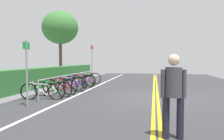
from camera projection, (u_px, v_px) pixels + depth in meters
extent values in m
cube|color=#353538|center=(156.00, 98.00, 8.75)|extent=(30.23, 10.72, 0.05)
cube|color=gold|center=(158.00, 97.00, 8.74)|extent=(27.20, 0.10, 0.00)
cube|color=gold|center=(154.00, 97.00, 8.77)|extent=(27.20, 0.10, 0.00)
cube|color=white|center=(78.00, 95.00, 9.42)|extent=(27.20, 0.12, 0.00)
cylinder|color=#9EA0A5|center=(38.00, 91.00, 7.76)|extent=(0.05, 0.05, 0.79)
cylinder|color=#9EA0A5|center=(58.00, 86.00, 9.32)|extent=(0.05, 0.05, 0.79)
cylinder|color=#9EA0A5|center=(72.00, 82.00, 10.88)|extent=(0.05, 0.05, 0.79)
cylinder|color=#9EA0A5|center=(82.00, 79.00, 12.43)|extent=(0.05, 0.05, 0.79)
cylinder|color=#9EA0A5|center=(90.00, 77.00, 13.99)|extent=(0.05, 0.05, 0.79)
cylinder|color=#9EA0A5|center=(71.00, 75.00, 10.86)|extent=(6.36, 0.04, 0.04)
torus|color=black|center=(29.00, 91.00, 8.23)|extent=(0.20, 0.68, 0.69)
torus|color=black|center=(57.00, 91.00, 8.25)|extent=(0.20, 0.68, 0.69)
cylinder|color=white|center=(39.00, 89.00, 8.23)|extent=(0.17, 0.60, 0.47)
cylinder|color=white|center=(41.00, 84.00, 8.23)|extent=(0.19, 0.72, 0.07)
cylinder|color=white|center=(49.00, 90.00, 8.24)|extent=(0.07, 0.18, 0.42)
cylinder|color=white|center=(52.00, 93.00, 8.25)|extent=(0.12, 0.38, 0.18)
cylinder|color=white|center=(54.00, 88.00, 8.24)|extent=(0.09, 0.26, 0.29)
cylinder|color=white|center=(30.00, 88.00, 8.22)|extent=(0.07, 0.15, 0.31)
cube|color=black|center=(50.00, 84.00, 8.23)|extent=(0.12, 0.21, 0.05)
cylinder|color=white|center=(32.00, 82.00, 8.22)|extent=(0.46, 0.13, 0.03)
torus|color=black|center=(41.00, 89.00, 9.04)|extent=(0.09, 0.68, 0.68)
torus|color=black|center=(65.00, 90.00, 8.78)|extent=(0.09, 0.68, 0.68)
cylinder|color=#198C38|center=(50.00, 87.00, 8.94)|extent=(0.07, 0.62, 0.47)
cylinder|color=#198C38|center=(51.00, 82.00, 8.91)|extent=(0.07, 0.74, 0.07)
cylinder|color=#198C38|center=(58.00, 88.00, 8.85)|extent=(0.04, 0.18, 0.42)
cylinder|color=#198C38|center=(60.00, 91.00, 8.83)|extent=(0.05, 0.39, 0.17)
cylinder|color=#198C38|center=(62.00, 86.00, 8.80)|extent=(0.05, 0.27, 0.29)
cylinder|color=#198C38|center=(42.00, 85.00, 9.02)|extent=(0.04, 0.14, 0.31)
cube|color=black|center=(59.00, 82.00, 8.82)|extent=(0.09, 0.20, 0.05)
cylinder|color=#198C38|center=(43.00, 81.00, 9.00)|extent=(0.46, 0.05, 0.03)
torus|color=black|center=(50.00, 86.00, 9.64)|extent=(0.11, 0.74, 0.74)
torus|color=black|center=(70.00, 87.00, 9.36)|extent=(0.11, 0.74, 0.74)
cylinder|color=red|center=(57.00, 85.00, 9.53)|extent=(0.08, 0.59, 0.50)
cylinder|color=red|center=(58.00, 80.00, 9.50)|extent=(0.09, 0.70, 0.07)
cylinder|color=red|center=(64.00, 85.00, 9.44)|extent=(0.05, 0.17, 0.45)
cylinder|color=red|center=(66.00, 89.00, 9.41)|extent=(0.07, 0.38, 0.19)
cylinder|color=red|center=(68.00, 84.00, 9.38)|extent=(0.06, 0.26, 0.31)
cylinder|color=red|center=(50.00, 83.00, 9.62)|extent=(0.05, 0.14, 0.33)
cube|color=black|center=(65.00, 80.00, 9.41)|extent=(0.10, 0.21, 0.05)
cylinder|color=red|center=(51.00, 78.00, 9.60)|extent=(0.46, 0.06, 0.03)
torus|color=black|center=(57.00, 84.00, 10.31)|extent=(0.12, 0.77, 0.76)
torus|color=black|center=(79.00, 85.00, 10.18)|extent=(0.12, 0.77, 0.76)
cylinder|color=purple|center=(65.00, 83.00, 10.25)|extent=(0.09, 0.62, 0.52)
cylinder|color=purple|center=(67.00, 78.00, 10.24)|extent=(0.10, 0.74, 0.07)
cylinder|color=purple|center=(73.00, 83.00, 10.21)|extent=(0.05, 0.18, 0.47)
cylinder|color=purple|center=(75.00, 86.00, 10.21)|extent=(0.07, 0.39, 0.19)
cylinder|color=purple|center=(76.00, 81.00, 10.19)|extent=(0.06, 0.27, 0.32)
cylinder|color=purple|center=(58.00, 81.00, 10.29)|extent=(0.05, 0.14, 0.35)
cube|color=black|center=(74.00, 78.00, 10.19)|extent=(0.10, 0.21, 0.05)
cylinder|color=purple|center=(59.00, 76.00, 10.27)|extent=(0.46, 0.07, 0.03)
torus|color=black|center=(60.00, 83.00, 10.96)|extent=(0.09, 0.72, 0.72)
torus|color=black|center=(78.00, 84.00, 10.71)|extent=(0.09, 0.72, 0.72)
cylinder|color=white|center=(66.00, 82.00, 10.86)|extent=(0.07, 0.57, 0.49)
cylinder|color=white|center=(67.00, 78.00, 10.83)|extent=(0.07, 0.68, 0.07)
cylinder|color=white|center=(72.00, 82.00, 10.78)|extent=(0.04, 0.17, 0.44)
cylinder|color=white|center=(74.00, 85.00, 10.76)|extent=(0.06, 0.36, 0.18)
cylinder|color=white|center=(76.00, 81.00, 10.73)|extent=(0.05, 0.25, 0.30)
cylinder|color=white|center=(61.00, 80.00, 10.94)|extent=(0.04, 0.14, 0.33)
cube|color=black|center=(74.00, 78.00, 10.75)|extent=(0.09, 0.20, 0.05)
cylinder|color=white|center=(61.00, 76.00, 10.91)|extent=(0.46, 0.05, 0.03)
torus|color=black|center=(69.00, 82.00, 11.45)|extent=(0.24, 0.70, 0.71)
torus|color=black|center=(88.00, 82.00, 11.52)|extent=(0.24, 0.70, 0.71)
cylinder|color=#1947B7|center=(76.00, 81.00, 11.47)|extent=(0.18, 0.55, 0.49)
cylinder|color=#1947B7|center=(77.00, 77.00, 11.47)|extent=(0.21, 0.65, 0.07)
cylinder|color=#1947B7|center=(82.00, 81.00, 11.50)|extent=(0.08, 0.17, 0.44)
cylinder|color=#1947B7|center=(84.00, 84.00, 11.51)|extent=(0.13, 0.35, 0.18)
cylinder|color=#1947B7|center=(86.00, 80.00, 11.51)|extent=(0.10, 0.24, 0.30)
cylinder|color=#1947B7|center=(70.00, 79.00, 11.45)|extent=(0.07, 0.14, 0.32)
cube|color=black|center=(84.00, 77.00, 11.49)|extent=(0.13, 0.21, 0.05)
cylinder|color=#1947B7|center=(71.00, 76.00, 11.44)|extent=(0.45, 0.15, 0.03)
torus|color=black|center=(73.00, 81.00, 12.36)|extent=(0.08, 0.71, 0.71)
torus|color=black|center=(90.00, 81.00, 12.12)|extent=(0.08, 0.71, 0.71)
cylinder|color=red|center=(79.00, 79.00, 12.26)|extent=(0.06, 0.58, 0.48)
cylinder|color=red|center=(81.00, 76.00, 12.24)|extent=(0.06, 0.69, 0.07)
cylinder|color=red|center=(85.00, 80.00, 12.18)|extent=(0.04, 0.17, 0.43)
cylinder|color=red|center=(87.00, 82.00, 12.16)|extent=(0.05, 0.37, 0.18)
cylinder|color=red|center=(88.00, 79.00, 12.14)|extent=(0.05, 0.25, 0.30)
cylinder|color=red|center=(74.00, 78.00, 12.34)|extent=(0.04, 0.14, 0.32)
cube|color=black|center=(86.00, 76.00, 12.16)|extent=(0.09, 0.20, 0.05)
cylinder|color=red|center=(75.00, 75.00, 12.32)|extent=(0.46, 0.05, 0.03)
torus|color=black|center=(75.00, 80.00, 12.92)|extent=(0.09, 0.71, 0.70)
torus|color=black|center=(90.00, 80.00, 12.68)|extent=(0.09, 0.71, 0.70)
cylinder|color=purple|center=(81.00, 79.00, 12.83)|extent=(0.07, 0.56, 0.48)
cylinder|color=purple|center=(82.00, 75.00, 12.80)|extent=(0.07, 0.66, 0.07)
cylinder|color=purple|center=(86.00, 79.00, 12.74)|extent=(0.04, 0.16, 0.43)
cylinder|color=purple|center=(88.00, 81.00, 12.72)|extent=(0.06, 0.36, 0.18)
cylinder|color=purple|center=(88.00, 78.00, 12.70)|extent=(0.05, 0.24, 0.30)
cylinder|color=purple|center=(76.00, 77.00, 12.90)|extent=(0.04, 0.13, 0.32)
cube|color=black|center=(87.00, 75.00, 12.72)|extent=(0.09, 0.20, 0.05)
cylinder|color=purple|center=(77.00, 74.00, 12.88)|extent=(0.46, 0.05, 0.03)
torus|color=black|center=(80.00, 78.00, 13.68)|extent=(0.07, 0.76, 0.75)
torus|color=black|center=(95.00, 79.00, 13.46)|extent=(0.07, 0.76, 0.75)
cylinder|color=white|center=(86.00, 77.00, 13.59)|extent=(0.05, 0.58, 0.52)
cylinder|color=white|center=(87.00, 74.00, 13.57)|extent=(0.05, 0.69, 0.07)
cylinder|color=white|center=(91.00, 77.00, 13.52)|extent=(0.04, 0.17, 0.46)
cylinder|color=white|center=(93.00, 80.00, 13.50)|extent=(0.04, 0.37, 0.19)
cylinder|color=white|center=(94.00, 76.00, 13.48)|extent=(0.04, 0.25, 0.32)
cylinder|color=white|center=(81.00, 76.00, 13.66)|extent=(0.04, 0.14, 0.34)
cube|color=black|center=(92.00, 73.00, 13.49)|extent=(0.08, 0.20, 0.05)
cylinder|color=white|center=(82.00, 72.00, 13.64)|extent=(0.46, 0.04, 0.03)
cylinder|color=#1E1E2D|center=(180.00, 118.00, 4.12)|extent=(0.14, 0.14, 0.82)
cylinder|color=#1E1E2D|center=(166.00, 118.00, 4.15)|extent=(0.14, 0.14, 0.82)
cylinder|color=#3F3F47|center=(174.00, 82.00, 4.10)|extent=(0.32, 0.32, 0.58)
sphere|color=beige|center=(174.00, 60.00, 4.08)|extent=(0.22, 0.22, 0.22)
cylinder|color=#3F3F47|center=(184.00, 84.00, 4.09)|extent=(0.09, 0.09, 0.55)
cylinder|color=#3F3F47|center=(163.00, 84.00, 4.12)|extent=(0.09, 0.09, 0.55)
cylinder|color=gray|center=(27.00, 74.00, 6.92)|extent=(0.06, 0.06, 2.18)
cube|color=#198C33|center=(26.00, 46.00, 6.88)|extent=(0.36, 0.04, 0.24)
cylinder|color=gray|center=(92.00, 64.00, 14.55)|extent=(0.06, 0.06, 2.57)
cube|color=red|center=(92.00, 47.00, 14.49)|extent=(0.36, 0.07, 0.24)
cube|color=#2D6B30|center=(45.00, 76.00, 12.79)|extent=(15.36, 0.93, 1.08)
cylinder|color=brown|center=(61.00, 60.00, 19.18)|extent=(0.27, 0.27, 3.11)
ellipsoid|color=#387533|center=(60.00, 28.00, 19.05)|extent=(3.21, 3.21, 2.94)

